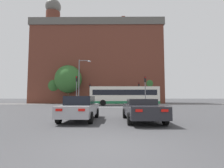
# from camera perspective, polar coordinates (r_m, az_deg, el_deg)

# --- Properties ---
(ground_plane) EXTENTS (400.00, 400.00, 0.00)m
(ground_plane) POSITION_cam_1_polar(r_m,az_deg,el_deg) (4.91, -0.85, -20.81)
(ground_plane) COLOR #3D3D3F
(stop_line_strip) EXTENTS (7.84, 0.30, 0.01)m
(stop_line_strip) POSITION_cam_1_polar(r_m,az_deg,el_deg) (24.93, 0.23, -7.59)
(stop_line_strip) COLOR silver
(stop_line_strip) RESTS_ON ground_plane
(far_pavement) EXTENTS (68.71, 2.50, 0.01)m
(far_pavement) POSITION_cam_1_polar(r_m,az_deg,el_deg) (37.23, 0.31, -6.54)
(far_pavement) COLOR gray
(far_pavement) RESTS_ON ground_plane
(brick_civic_building) EXTENTS (32.03, 10.92, 27.66)m
(brick_civic_building) POSITION_cam_1_polar(r_m,az_deg,el_deg) (45.93, -4.85, 6.91)
(brick_civic_building) COLOR brown
(brick_civic_building) RESTS_ON ground_plane
(car_saloon_left) EXTENTS (1.99, 4.69, 1.47)m
(car_saloon_left) POSITION_cam_1_polar(r_m,az_deg,el_deg) (10.95, -10.31, -7.67)
(car_saloon_left) COLOR #9E9EA3
(car_saloon_left) RESTS_ON ground_plane
(car_roadster_right) EXTENTS (2.09, 4.94, 1.30)m
(car_roadster_right) POSITION_cam_1_polar(r_m,az_deg,el_deg) (10.55, 9.73, -8.20)
(car_roadster_right) COLOR #232328
(car_roadster_right) RESTS_ON ground_plane
(bus_crossing_lead) EXTENTS (11.67, 2.65, 3.23)m
(bus_crossing_lead) POSITION_cam_1_polar(r_m,az_deg,el_deg) (30.21, 4.04, -3.74)
(bus_crossing_lead) COLOR silver
(bus_crossing_lead) RESTS_ON ground_plane
(traffic_light_near_left) EXTENTS (0.26, 0.31, 4.51)m
(traffic_light_near_left) POSITION_cam_1_polar(r_m,az_deg,el_deg) (26.13, -11.50, -0.75)
(traffic_light_near_left) COLOR slate
(traffic_light_near_left) RESTS_ON ground_plane
(traffic_light_far_right) EXTENTS (0.26, 0.31, 4.54)m
(traffic_light_far_right) POSITION_cam_1_polar(r_m,az_deg,el_deg) (37.20, 8.78, -1.83)
(traffic_light_far_right) COLOR slate
(traffic_light_far_right) RESTS_ON ground_plane
(traffic_light_far_left) EXTENTS (0.26, 0.31, 4.28)m
(traffic_light_far_left) POSITION_cam_1_polar(r_m,az_deg,el_deg) (36.98, -7.24, -2.07)
(traffic_light_far_left) COLOR slate
(traffic_light_far_left) RESTS_ON ground_plane
(traffic_light_near_right) EXTENTS (0.26, 0.31, 4.46)m
(traffic_light_near_right) POSITION_cam_1_polar(r_m,az_deg,el_deg) (26.21, 10.79, -0.84)
(traffic_light_near_right) COLOR slate
(traffic_light_near_right) RESTS_ON ground_plane
(street_lamp_junction) EXTENTS (1.93, 0.36, 7.41)m
(street_lamp_junction) POSITION_cam_1_polar(r_m,az_deg,el_deg) (28.13, -10.12, 1.99)
(street_lamp_junction) COLOR slate
(street_lamp_junction) RESTS_ON ground_plane
(pedestrian_waiting) EXTENTS (0.45, 0.36, 1.83)m
(pedestrian_waiting) POSITION_cam_1_polar(r_m,az_deg,el_deg) (38.25, -11.34, -4.78)
(pedestrian_waiting) COLOR #333851
(pedestrian_waiting) RESTS_ON ground_plane
(pedestrian_walking_east) EXTENTS (0.35, 0.45, 1.74)m
(pedestrian_walking_east) POSITION_cam_1_polar(r_m,az_deg,el_deg) (38.49, -13.48, -4.83)
(pedestrian_walking_east) COLOR black
(pedestrian_walking_east) RESTS_ON ground_plane
(pedestrian_walking_west) EXTENTS (0.45, 0.34, 1.58)m
(pedestrian_walking_west) POSITION_cam_1_polar(r_m,az_deg,el_deg) (36.48, 1.28, -5.15)
(pedestrian_walking_west) COLOR #333851
(pedestrian_walking_west) RESTS_ON ground_plane
(tree_by_building) EXTENTS (5.84, 5.84, 8.50)m
(tree_by_building) POSITION_cam_1_polar(r_m,az_deg,el_deg) (39.67, -14.08, 1.56)
(tree_by_building) COLOR #4C3823
(tree_by_building) RESTS_ON ground_plane
(tree_kerbside) EXTENTS (5.16, 5.16, 7.28)m
(tree_kerbside) POSITION_cam_1_polar(r_m,az_deg,el_deg) (42.96, 11.55, -0.08)
(tree_kerbside) COLOR #4C3823
(tree_kerbside) RESTS_ON ground_plane
(tree_distant) EXTENTS (4.49, 4.49, 6.47)m
(tree_distant) POSITION_cam_1_polar(r_m,az_deg,el_deg) (43.75, -17.80, -0.64)
(tree_distant) COLOR #4C3823
(tree_distant) RESTS_ON ground_plane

